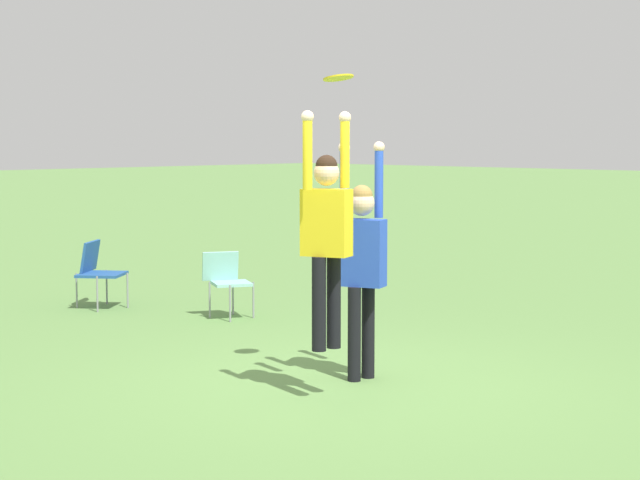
{
  "coord_description": "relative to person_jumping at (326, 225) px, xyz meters",
  "views": [
    {
      "loc": [
        -6.88,
        -6.38,
        2.21
      ],
      "look_at": [
        -0.07,
        0.2,
        1.3
      ],
      "focal_mm": 60.0,
      "sensor_mm": 36.0,
      "label": 1
    }
  ],
  "objects": [
    {
      "name": "ground_plane",
      "position": [
        0.45,
        0.25,
        -1.48
      ],
      "size": [
        120.0,
        120.0,
        0.0
      ],
      "primitive_type": "plane",
      "color": "#608C47"
    },
    {
      "name": "person_jumping",
      "position": [
        0.0,
        0.0,
        0.0
      ],
      "size": [
        0.55,
        0.45,
        2.0
      ],
      "rotation": [
        0.0,
        0.0,
        1.93
      ],
      "color": "black",
      "rests_on": "ground_plane"
    },
    {
      "name": "person_defending",
      "position": [
        0.76,
        0.28,
        -0.32
      ],
      "size": [
        0.57,
        0.47,
        2.17
      ],
      "rotation": [
        0.0,
        0.0,
        -1.21
      ],
      "color": "black",
      "rests_on": "ground_plane"
    },
    {
      "name": "frisbee",
      "position": [
        0.5,
        0.33,
        1.25
      ],
      "size": [
        0.27,
        0.27,
        0.06
      ],
      "color": "yellow"
    },
    {
      "name": "camping_chair_0",
      "position": [
        2.14,
        3.73,
        -0.98
      ],
      "size": [
        0.61,
        0.66,
        0.81
      ],
      "rotation": [
        0.0,
        0.0,
        2.63
      ],
      "color": "gray",
      "rests_on": "ground_plane"
    },
    {
      "name": "camping_chair_3",
      "position": [
        1.49,
        5.56,
        -0.96
      ],
      "size": [
        0.77,
        0.85,
        0.86
      ],
      "rotation": [
        0.0,
        0.0,
        3.79
      ],
      "color": "gray",
      "rests_on": "ground_plane"
    }
  ]
}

